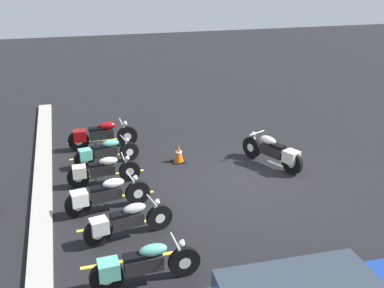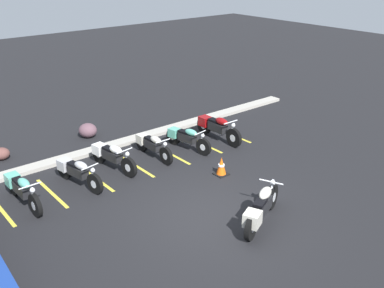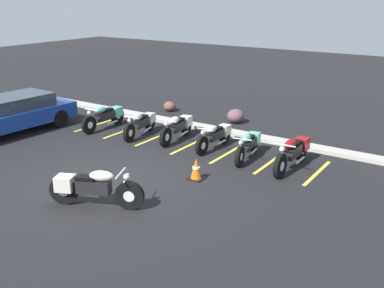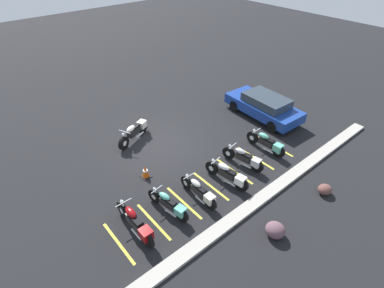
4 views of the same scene
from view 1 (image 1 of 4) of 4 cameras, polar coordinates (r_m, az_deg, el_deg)
name	(u,v)px [view 1 (image 1 of 4)]	position (r m, az deg, el deg)	size (l,w,h in m)	color
ground	(250,180)	(12.88, 7.42, -4.59)	(60.00, 60.00, 0.00)	black
motorcycle_cream_featured	(274,152)	(13.67, 10.41, -0.98)	(2.14, 1.09, 0.90)	black
parked_bike_0	(140,265)	(8.77, -6.57, -15.01)	(0.60, 2.14, 0.84)	black
parked_bike_1	(125,221)	(10.13, -8.56, -9.70)	(0.71, 2.05, 0.81)	black
parked_bike_2	(104,195)	(11.25, -11.13, -6.39)	(0.68, 2.13, 0.84)	black
parked_bike_3	(100,171)	(12.62, -11.58, -3.33)	(0.56, 2.01, 0.79)	black
parked_bike_4	(104,153)	(13.81, -11.17, -1.07)	(0.66, 1.99, 0.79)	black
parked_bike_5	(99,135)	(15.10, -11.68, 1.14)	(0.64, 2.28, 0.90)	black
concrete_curb	(42,207)	(11.94, -18.52, -7.54)	(18.00, 0.50, 0.12)	#A8A399
traffic_cone	(179,154)	(13.84, -1.71, -1.24)	(0.40, 0.40, 0.58)	black
stall_line_1	(132,259)	(9.68, -7.63, -14.33)	(0.10, 2.10, 0.00)	gold
stall_line_2	(122,224)	(10.86, -8.86, -10.04)	(0.10, 2.10, 0.00)	gold
stall_line_3	(114,197)	(12.08, -9.82, -6.60)	(0.10, 2.10, 0.00)	gold
stall_line_4	(108,174)	(13.35, -10.60, -3.81)	(0.10, 2.10, 0.00)	gold
stall_line_5	(103,156)	(14.64, -11.23, -1.50)	(0.10, 2.10, 0.00)	gold
stall_line_6	(99,141)	(15.95, -11.76, 0.44)	(0.10, 2.10, 0.00)	gold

